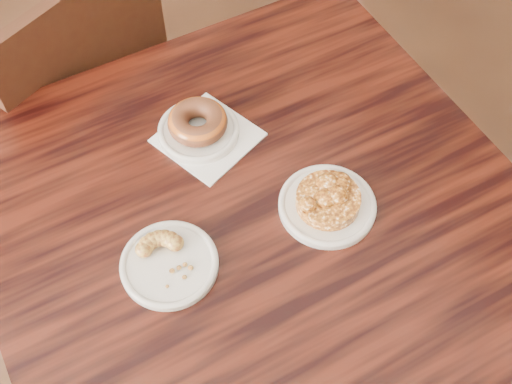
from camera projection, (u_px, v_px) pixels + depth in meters
cafe_table at (256, 299)px, 1.46m from camera, size 1.02×1.02×0.75m
chair_far at (55, 98)px, 1.70m from camera, size 0.63×0.63×0.90m
napkin at (208, 137)px, 1.24m from camera, size 0.20×0.20×0.00m
plate_donut at (199, 131)px, 1.23m from camera, size 0.16×0.16×0.01m
plate_cruller at (169, 264)px, 1.08m from camera, size 0.17×0.17×0.01m
plate_fritter at (327, 206)px, 1.14m from camera, size 0.17×0.17×0.01m
glazed_donut at (198, 122)px, 1.21m from camera, size 0.11×0.11×0.04m
apple_fritter at (328, 198)px, 1.12m from camera, size 0.16×0.16×0.04m
cruller_fragment at (168, 259)px, 1.06m from camera, size 0.10×0.10×0.03m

